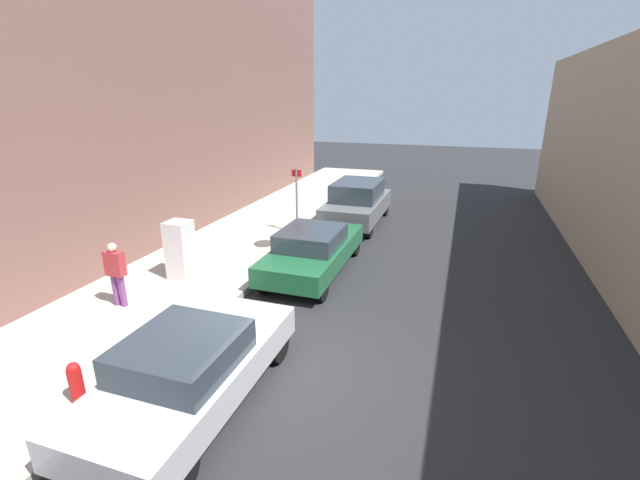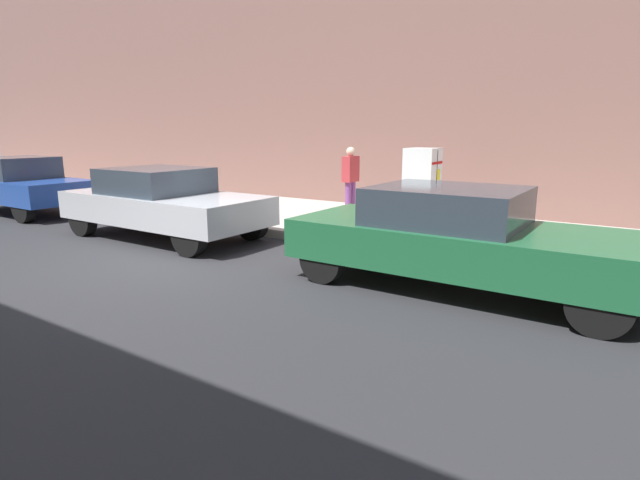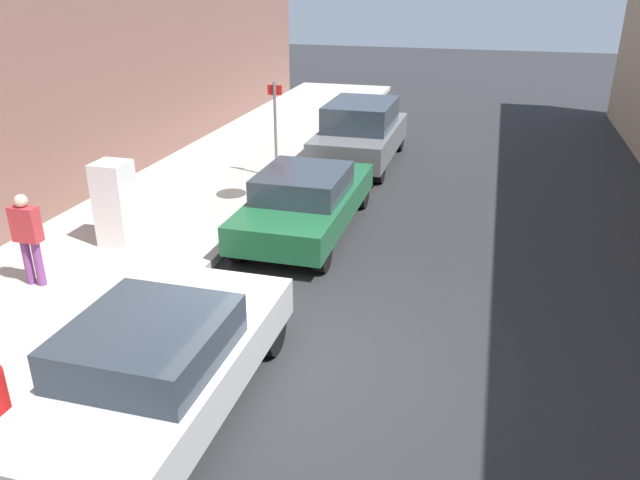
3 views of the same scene
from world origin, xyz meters
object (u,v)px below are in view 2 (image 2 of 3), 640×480
(fire_hydrant, at_px, (202,198))
(parked_sedan_silver, at_px, (163,202))
(parked_sedan_green, at_px, (459,237))
(parked_hatchback_blue, at_px, (23,185))
(pedestrian_walking_far, at_px, (351,176))
(discarded_refrigerator, at_px, (422,187))

(fire_hydrant, height_order, parked_sedan_silver, parked_sedan_silver)
(parked_sedan_green, bearing_deg, parked_hatchback_blue, -90.00)
(fire_hydrant, height_order, pedestrian_walking_far, pedestrian_walking_far)
(fire_hydrant, height_order, parked_hatchback_blue, parked_hatchback_blue)
(fire_hydrant, distance_m, parked_sedan_silver, 1.88)
(parked_sedan_silver, bearing_deg, parked_sedan_green, 90.00)
(discarded_refrigerator, height_order, pedestrian_walking_far, discarded_refrigerator)
(fire_hydrant, height_order, parked_sedan_green, parked_sedan_green)
(parked_sedan_silver, xyz_separation_m, parked_sedan_green, (0.00, 6.05, -0.01))
(fire_hydrant, bearing_deg, parked_hatchback_blue, -70.16)
(fire_hydrant, xyz_separation_m, parked_hatchback_blue, (1.73, -4.78, 0.20))
(parked_hatchback_blue, bearing_deg, discarded_refrigerator, 108.26)
(pedestrian_walking_far, bearing_deg, discarded_refrigerator, -118.14)
(pedestrian_walking_far, relative_size, parked_sedan_green, 0.34)
(pedestrian_walking_far, relative_size, parked_sedan_silver, 0.36)
(discarded_refrigerator, distance_m, pedestrian_walking_far, 1.97)
(discarded_refrigerator, distance_m, parked_sedan_silver, 5.28)
(parked_hatchback_blue, relative_size, parked_sedan_green, 0.86)
(discarded_refrigerator, bearing_deg, parked_sedan_green, 30.15)
(parked_hatchback_blue, xyz_separation_m, parked_sedan_silver, (0.00, 5.50, -0.02))
(parked_hatchback_blue, bearing_deg, fire_hydrant, 109.84)
(fire_hydrant, bearing_deg, discarded_refrigerator, 106.68)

